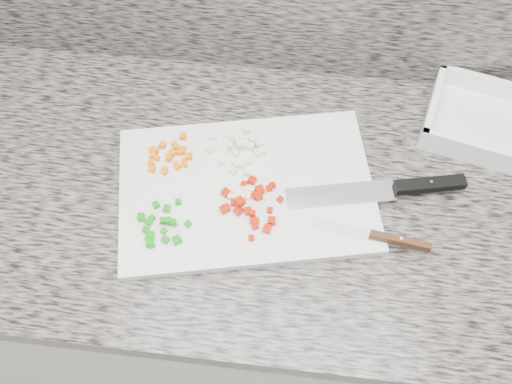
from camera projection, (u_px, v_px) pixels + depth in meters
The scene contains 11 objects.
cabinet at pixel (276, 285), 1.44m from camera, with size 3.92×0.62×0.86m, color beige.
countertop at pixel (283, 195), 1.06m from camera, with size 3.96×0.64×0.04m, color #635D57.
cutting_board at pixel (246, 189), 1.03m from camera, with size 0.46×0.30×0.02m, color silver.
carrot_pile at pixel (170, 156), 1.05m from camera, with size 0.09×0.10×0.02m.
onion_pile at pixel (242, 148), 1.06m from camera, with size 0.11×0.11×0.02m.
green_pepper_pile at pixel (159, 226), 0.98m from camera, with size 0.10×0.10×0.02m.
red_pepper_pile at pixel (250, 205), 1.00m from camera, with size 0.11×0.13×0.02m.
garlic_pile at pixel (243, 194), 1.01m from camera, with size 0.06×0.05×0.01m.
chef_knife at pixel (399, 188), 1.02m from camera, with size 0.32×0.10×0.02m.
paring_knife at pixel (385, 238), 0.97m from camera, with size 0.21×0.04×0.02m.
tray at pixel (492, 125), 1.09m from camera, with size 0.29×0.23×0.05m.
Camera 1 is at (0.01, 0.90, 1.79)m, focal length 40.00 mm.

